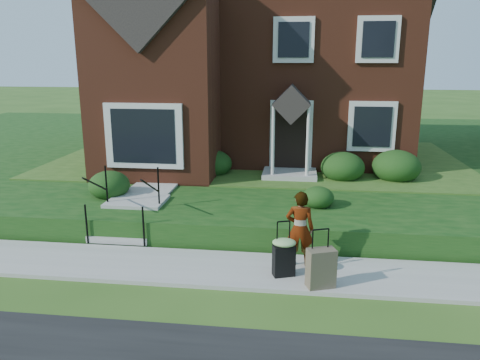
% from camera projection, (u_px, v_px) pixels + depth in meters
% --- Properties ---
extents(ground, '(120.00, 120.00, 0.00)m').
position_uv_depth(ground, '(221.00, 271.00, 9.23)').
color(ground, '#2D5119').
rests_on(ground, ground).
extents(sidewalk, '(60.00, 1.60, 0.08)m').
position_uv_depth(sidewalk, '(221.00, 269.00, 9.22)').
color(sidewalk, '#9E9B93').
rests_on(sidewalk, ground).
extents(terrace, '(44.00, 20.00, 0.60)m').
position_uv_depth(terrace, '(361.00, 154.00, 19.14)').
color(terrace, '#10390F').
rests_on(terrace, ground).
extents(walkway, '(1.20, 6.00, 0.06)m').
position_uv_depth(walkway, '(167.00, 176.00, 14.18)').
color(walkway, '#9E9B93').
rests_on(walkway, terrace).
extents(main_house, '(10.40, 10.20, 9.40)m').
position_uv_depth(main_house, '(257.00, 25.00, 17.17)').
color(main_house, maroon).
rests_on(main_house, terrace).
extents(front_steps, '(1.40, 2.02, 1.50)m').
position_uv_depth(front_steps, '(131.00, 213.00, 11.19)').
color(front_steps, '#9E9B93').
rests_on(front_steps, ground).
extents(foundation_shrubs, '(10.14, 4.01, 0.98)m').
position_uv_depth(foundation_shrubs, '(256.00, 165.00, 13.75)').
color(foundation_shrubs, '#153710').
rests_on(foundation_shrubs, terrace).
extents(woman, '(0.56, 0.37, 1.52)m').
position_uv_depth(woman, '(300.00, 229.00, 9.13)').
color(woman, '#999999').
rests_on(woman, sidewalk).
extents(suitcase_black, '(0.54, 0.49, 1.07)m').
position_uv_depth(suitcase_black, '(284.00, 255.00, 8.76)').
color(suitcase_black, black).
rests_on(suitcase_black, sidewalk).
extents(suitcase_olive, '(0.56, 0.43, 1.08)m').
position_uv_depth(suitcase_olive, '(321.00, 268.00, 8.33)').
color(suitcase_olive, brown).
rests_on(suitcase_olive, sidewalk).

